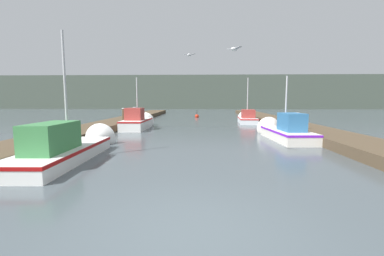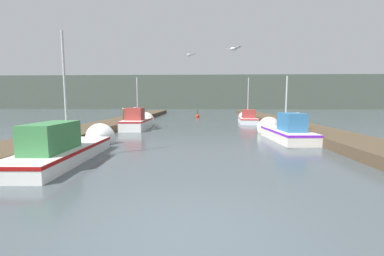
{
  "view_description": "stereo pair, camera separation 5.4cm",
  "coord_description": "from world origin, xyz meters",
  "px_view_note": "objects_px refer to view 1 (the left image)",
  "views": [
    {
      "loc": [
        0.18,
        -3.74,
        2.06
      ],
      "look_at": [
        -0.3,
        9.13,
        0.62
      ],
      "focal_mm": 24.0,
      "sensor_mm": 36.0,
      "label": 1
    },
    {
      "loc": [
        0.23,
        -3.74,
        2.06
      ],
      "look_at": [
        -0.3,
        9.13,
        0.62
      ],
      "focal_mm": 24.0,
      "sensor_mm": 36.0,
      "label": 2
    }
  ],
  "objects_px": {
    "mooring_piling_0": "(295,124)",
    "channel_buoy": "(197,116)",
    "fishing_boat_3": "(247,118)",
    "mooring_piling_2": "(124,118)",
    "fishing_boat_0": "(72,146)",
    "mooring_piling_1": "(135,116)",
    "fishing_boat_2": "(138,122)",
    "mooring_piling_3": "(33,144)",
    "fishing_boat_1": "(283,131)",
    "seagull_lead": "(234,49)",
    "seagull_1": "(189,55)"
  },
  "relations": [
    {
      "from": "fishing_boat_3",
      "to": "channel_buoy",
      "type": "bearing_deg",
      "value": 129.32
    },
    {
      "from": "mooring_piling_0",
      "to": "seagull_1",
      "type": "distance_m",
      "value": 7.13
    },
    {
      "from": "fishing_boat_0",
      "to": "mooring_piling_1",
      "type": "height_order",
      "value": "fishing_boat_0"
    },
    {
      "from": "fishing_boat_3",
      "to": "mooring_piling_2",
      "type": "relative_size",
      "value": 3.1
    },
    {
      "from": "fishing_boat_2",
      "to": "fishing_boat_3",
      "type": "xyz_separation_m",
      "value": [
        8.57,
        4.93,
        -0.09
      ]
    },
    {
      "from": "fishing_boat_3",
      "to": "mooring_piling_2",
      "type": "height_order",
      "value": "fishing_boat_3"
    },
    {
      "from": "fishing_boat_1",
      "to": "mooring_piling_3",
      "type": "relative_size",
      "value": 4.55
    },
    {
      "from": "fishing_boat_0",
      "to": "mooring_piling_2",
      "type": "xyz_separation_m",
      "value": [
        -1.06,
        9.76,
        0.32
      ]
    },
    {
      "from": "mooring_piling_2",
      "to": "mooring_piling_3",
      "type": "distance_m",
      "value": 10.26
    },
    {
      "from": "mooring_piling_0",
      "to": "channel_buoy",
      "type": "relative_size",
      "value": 1.4
    },
    {
      "from": "mooring_piling_2",
      "to": "channel_buoy",
      "type": "distance_m",
      "value": 12.11
    },
    {
      "from": "seagull_lead",
      "to": "mooring_piling_1",
      "type": "bearing_deg",
      "value": 167.14
    },
    {
      "from": "fishing_boat_0",
      "to": "fishing_boat_3",
      "type": "distance_m",
      "value": 16.64
    },
    {
      "from": "fishing_boat_2",
      "to": "seagull_1",
      "type": "distance_m",
      "value": 8.2
    },
    {
      "from": "fishing_boat_2",
      "to": "mooring_piling_2",
      "type": "height_order",
      "value": "fishing_boat_2"
    },
    {
      "from": "fishing_boat_0",
      "to": "mooring_piling_2",
      "type": "height_order",
      "value": "fishing_boat_0"
    },
    {
      "from": "mooring_piling_0",
      "to": "channel_buoy",
      "type": "distance_m",
      "value": 16.24
    },
    {
      "from": "fishing_boat_0",
      "to": "seagull_1",
      "type": "xyz_separation_m",
      "value": [
        4.05,
        3.04,
        3.66
      ]
    },
    {
      "from": "fishing_boat_2",
      "to": "seagull_lead",
      "type": "relative_size",
      "value": 9.49
    },
    {
      "from": "fishing_boat_1",
      "to": "mooring_piling_3",
      "type": "height_order",
      "value": "fishing_boat_1"
    },
    {
      "from": "mooring_piling_3",
      "to": "channel_buoy",
      "type": "bearing_deg",
      "value": 76.35
    },
    {
      "from": "channel_buoy",
      "to": "fishing_boat_1",
      "type": "bearing_deg",
      "value": -73.02
    },
    {
      "from": "fishing_boat_3",
      "to": "seagull_1",
      "type": "height_order",
      "value": "seagull_1"
    },
    {
      "from": "fishing_boat_3",
      "to": "channel_buoy",
      "type": "distance_m",
      "value": 7.98
    },
    {
      "from": "mooring_piling_3",
      "to": "seagull_lead",
      "type": "xyz_separation_m",
      "value": [
        6.76,
        0.36,
        3.14
      ]
    },
    {
      "from": "mooring_piling_1",
      "to": "seagull_lead",
      "type": "bearing_deg",
      "value": -62.04
    },
    {
      "from": "fishing_boat_0",
      "to": "mooring_piling_0",
      "type": "relative_size",
      "value": 4.45
    },
    {
      "from": "fishing_boat_1",
      "to": "mooring_piling_1",
      "type": "distance_m",
      "value": 12.32
    },
    {
      "from": "fishing_boat_0",
      "to": "mooring_piling_2",
      "type": "distance_m",
      "value": 9.83
    },
    {
      "from": "fishing_boat_0",
      "to": "fishing_boat_1",
      "type": "relative_size",
      "value": 1.18
    },
    {
      "from": "fishing_boat_2",
      "to": "mooring_piling_3",
      "type": "bearing_deg",
      "value": -96.63
    },
    {
      "from": "fishing_boat_2",
      "to": "channel_buoy",
      "type": "height_order",
      "value": "fishing_boat_2"
    },
    {
      "from": "seagull_lead",
      "to": "seagull_1",
      "type": "height_order",
      "value": "seagull_1"
    },
    {
      "from": "fishing_boat_1",
      "to": "mooring_piling_1",
      "type": "relative_size",
      "value": 3.52
    },
    {
      "from": "mooring_piling_1",
      "to": "seagull_1",
      "type": "height_order",
      "value": "seagull_1"
    },
    {
      "from": "fishing_boat_1",
      "to": "fishing_boat_2",
      "type": "xyz_separation_m",
      "value": [
        -8.82,
        4.44,
        0.07
      ]
    },
    {
      "from": "fishing_boat_1",
      "to": "mooring_piling_2",
      "type": "xyz_separation_m",
      "value": [
        -9.99,
        4.93,
        0.31
      ]
    },
    {
      "from": "mooring_piling_3",
      "to": "channel_buoy",
      "type": "distance_m",
      "value": 21.82
    },
    {
      "from": "fishing_boat_0",
      "to": "mooring_piling_0",
      "type": "xyz_separation_m",
      "value": [
        9.81,
        5.53,
        0.28
      ]
    },
    {
      "from": "fishing_boat_0",
      "to": "fishing_boat_3",
      "type": "xyz_separation_m",
      "value": [
        8.67,
        14.2,
        -0.01
      ]
    },
    {
      "from": "mooring_piling_1",
      "to": "seagull_lead",
      "type": "distance_m",
      "value": 14.34
    },
    {
      "from": "mooring_piling_0",
      "to": "seagull_lead",
      "type": "distance_m",
      "value": 7.63
    },
    {
      "from": "seagull_lead",
      "to": "mooring_piling_3",
      "type": "bearing_deg",
      "value": -127.75
    },
    {
      "from": "fishing_boat_0",
      "to": "fishing_boat_2",
      "type": "height_order",
      "value": "fishing_boat_0"
    },
    {
      "from": "mooring_piling_2",
      "to": "seagull_1",
      "type": "height_order",
      "value": "seagull_1"
    },
    {
      "from": "fishing_boat_0",
      "to": "mooring_piling_0",
      "type": "bearing_deg",
      "value": 27.58
    },
    {
      "from": "mooring_piling_2",
      "to": "channel_buoy",
      "type": "relative_size",
      "value": 1.49
    },
    {
      "from": "fishing_boat_2",
      "to": "mooring_piling_2",
      "type": "distance_m",
      "value": 1.28
    },
    {
      "from": "fishing_boat_2",
      "to": "channel_buoy",
      "type": "distance_m",
      "value": 12.12
    },
    {
      "from": "fishing_boat_3",
      "to": "mooring_piling_2",
      "type": "distance_m",
      "value": 10.7
    }
  ]
}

